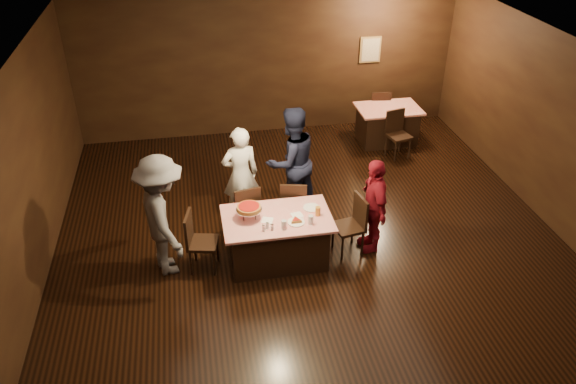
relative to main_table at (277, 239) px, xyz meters
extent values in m
plane|color=black|center=(0.60, -0.41, -0.39)|extent=(10.00, 10.00, 0.00)
cube|color=silver|center=(0.60, -0.41, 2.62)|extent=(8.00, 10.00, 0.04)
cube|color=black|center=(0.60, 4.59, 1.11)|extent=(8.00, 0.04, 3.00)
cube|color=black|center=(-3.40, -0.41, 1.11)|extent=(0.04, 10.00, 3.00)
cube|color=tan|center=(2.80, 4.56, 1.31)|extent=(0.46, 0.03, 0.56)
cube|color=beige|center=(2.80, 4.53, 1.31)|extent=(0.38, 0.01, 0.48)
cube|color=#B00B0E|center=(0.00, 0.00, 0.00)|extent=(1.60, 1.00, 0.77)
cube|color=red|center=(2.96, 3.56, 0.00)|extent=(1.30, 0.90, 0.77)
cube|color=black|center=(-0.40, 0.75, 0.09)|extent=(0.50, 0.50, 0.95)
cube|color=black|center=(0.40, 0.75, 0.09)|extent=(0.51, 0.51, 0.95)
cube|color=black|center=(-1.10, 0.00, 0.09)|extent=(0.50, 0.50, 0.95)
cube|color=black|center=(1.10, 0.00, 0.09)|extent=(0.49, 0.49, 0.95)
cube|color=black|center=(2.96, 2.86, 0.09)|extent=(0.51, 0.51, 0.95)
cube|color=black|center=(2.96, 4.16, 0.09)|extent=(0.47, 0.47, 0.95)
imported|color=white|center=(-0.39, 1.23, 0.45)|extent=(0.66, 0.48, 1.67)
imported|color=#161A33|center=(0.47, 1.31, 0.57)|extent=(1.12, 1.01, 1.90)
imported|color=slate|center=(-1.62, 0.09, 0.55)|extent=(1.01, 1.36, 1.87)
imported|color=maroon|center=(1.49, 0.05, 0.39)|extent=(0.39, 0.91, 1.55)
cylinder|color=black|center=(-0.40, 0.15, 0.46)|extent=(0.01, 0.01, 0.15)
cylinder|color=black|center=(-0.49, 0.00, 0.46)|extent=(0.01, 0.01, 0.15)
cylinder|color=black|center=(-0.31, 0.00, 0.46)|extent=(0.01, 0.01, 0.15)
cylinder|color=silver|center=(-0.40, 0.05, 0.54)|extent=(0.38, 0.38, 0.01)
cylinder|color=#B27233|center=(-0.40, 0.05, 0.57)|extent=(0.35, 0.35, 0.05)
cylinder|color=#A5140C|center=(-0.40, 0.05, 0.60)|extent=(0.30, 0.30, 0.01)
cylinder|color=white|center=(0.25, -0.18, 0.39)|extent=(0.25, 0.25, 0.01)
cylinder|color=#B27233|center=(0.25, -0.18, 0.42)|extent=(0.18, 0.18, 0.04)
cylinder|color=#A5140C|center=(0.25, -0.18, 0.44)|extent=(0.14, 0.14, 0.01)
cylinder|color=white|center=(0.55, 0.15, 0.39)|extent=(0.25, 0.25, 0.01)
cylinder|color=silver|center=(0.05, -0.30, 0.46)|extent=(0.08, 0.08, 0.14)
cylinder|color=silver|center=(0.45, -0.25, 0.46)|extent=(0.08, 0.08, 0.14)
cylinder|color=#BF7F26|center=(0.60, -0.05, 0.46)|extent=(0.08, 0.08, 0.14)
cylinder|color=silver|center=(-0.18, -0.25, 0.43)|extent=(0.04, 0.04, 0.08)
cylinder|color=silver|center=(-0.18, -0.25, 0.47)|extent=(0.05, 0.05, 0.02)
cylinder|color=silver|center=(-0.12, -0.30, 0.43)|extent=(0.04, 0.04, 0.08)
cylinder|color=silver|center=(-0.12, -0.30, 0.47)|extent=(0.05, 0.05, 0.02)
cylinder|color=silver|center=(-0.24, -0.30, 0.43)|extent=(0.04, 0.04, 0.08)
cylinder|color=silver|center=(-0.24, -0.30, 0.47)|extent=(0.05, 0.05, 0.02)
cube|color=white|center=(0.30, 0.00, 0.39)|extent=(0.19, 0.19, 0.01)
cube|color=white|center=(-0.15, -0.05, 0.39)|extent=(0.21, 0.21, 0.01)
camera|label=1|loc=(-1.08, -6.70, 5.01)|focal=35.00mm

